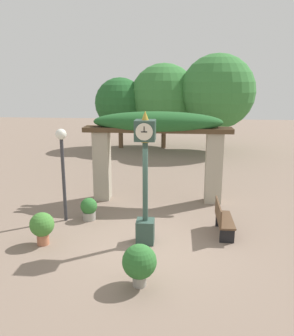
% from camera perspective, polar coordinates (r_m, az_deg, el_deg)
% --- Properties ---
extents(ground_plane, '(60.00, 60.00, 0.00)m').
position_cam_1_polar(ground_plane, '(9.32, 0.22, -12.32)').
color(ground_plane, '#7F6B5B').
extents(pedestal_clock, '(0.50, 0.55, 3.41)m').
position_cam_1_polar(pedestal_clock, '(8.89, -0.29, -2.07)').
color(pedestal_clock, '#2D473D').
rests_on(pedestal_clock, ground).
extents(pergola, '(5.00, 1.15, 3.10)m').
position_cam_1_polar(pergola, '(12.03, 1.67, 5.31)').
color(pergola, '#A89E89').
rests_on(pergola, ground).
extents(potted_plant_near_left, '(0.71, 0.71, 0.90)m').
position_cam_1_polar(potted_plant_near_left, '(7.48, -1.22, -14.93)').
color(potted_plant_near_left, gray).
rests_on(potted_plant_near_left, ground).
extents(potted_plant_near_right, '(0.50, 0.50, 0.69)m').
position_cam_1_polar(potted_plant_near_right, '(10.90, -9.30, -6.38)').
color(potted_plant_near_right, gray).
rests_on(potted_plant_near_right, ground).
extents(potted_plant_far_left, '(0.62, 0.62, 0.86)m').
position_cam_1_polar(potted_plant_far_left, '(9.56, -16.49, -8.91)').
color(potted_plant_far_left, '#B26B4C').
rests_on(potted_plant_far_left, ground).
extents(park_bench, '(0.42, 1.32, 0.89)m').
position_cam_1_polar(park_bench, '(10.00, 12.05, -8.07)').
color(park_bench, brown).
rests_on(park_bench, ground).
extents(lamp_post, '(0.31, 0.31, 2.78)m').
position_cam_1_polar(lamp_post, '(10.55, -13.44, 1.99)').
color(lamp_post, '#333338').
rests_on(lamp_post, ground).
extents(tree_line, '(9.34, 5.08, 5.56)m').
position_cam_1_polar(tree_line, '(21.32, 5.17, 11.38)').
color(tree_line, brown).
rests_on(tree_line, ground).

